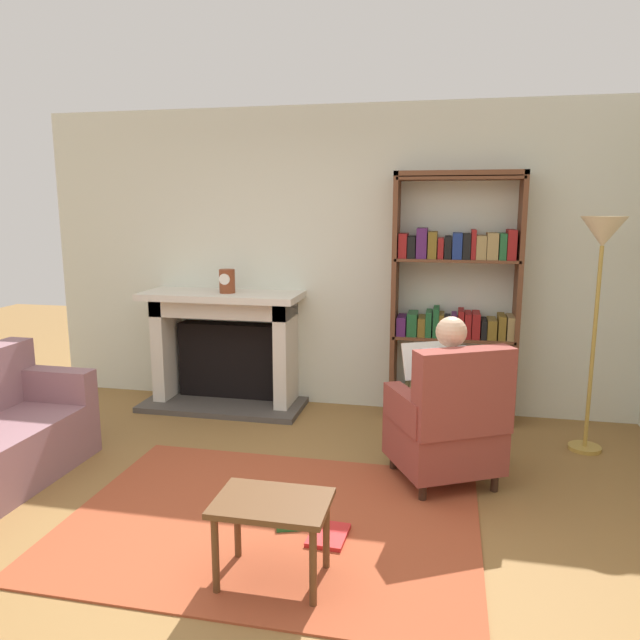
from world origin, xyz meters
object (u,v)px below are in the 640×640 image
object	(u,v)px
fireplace	(226,345)
bookshelf	(455,306)
seated_reader	(442,390)
side_table	(272,513)
armchair_reading	(449,424)
mantel_clock	(227,281)
floor_lamp	(601,254)

from	to	relation	value
fireplace	bookshelf	xyz separation A→B (m)	(2.05, 0.03, 0.43)
seated_reader	side_table	world-z (taller)	seated_reader
fireplace	armchair_reading	size ratio (longest dim) A/B	1.52
seated_reader	side_table	size ratio (longest dim) A/B	2.04
side_table	fireplace	bearing A→B (deg)	115.09
armchair_reading	side_table	distance (m)	1.52
fireplace	mantel_clock	xyz separation A→B (m)	(0.07, -0.10, 0.61)
fireplace	mantel_clock	bearing A→B (deg)	-56.88
mantel_clock	bookshelf	bearing A→B (deg)	3.90
floor_lamp	mantel_clock	bearing A→B (deg)	172.90
bookshelf	armchair_reading	xyz separation A→B (m)	(-0.02, -1.32, -0.57)
mantel_clock	side_table	world-z (taller)	mantel_clock
bookshelf	side_table	size ratio (longest dim) A/B	3.78
bookshelf	seated_reader	size ratio (longest dim) A/B	1.85
bookshelf	armchair_reading	bearing A→B (deg)	-91.00
side_table	floor_lamp	distance (m)	3.01
fireplace	side_table	xyz separation A→B (m)	(1.20, -2.55, -0.20)
mantel_clock	floor_lamp	world-z (taller)	floor_lamp
mantel_clock	floor_lamp	xyz separation A→B (m)	(3.00, -0.37, 0.32)
mantel_clock	fireplace	bearing A→B (deg)	123.12
bookshelf	armchair_reading	size ratio (longest dim) A/B	2.18
mantel_clock	seated_reader	distance (m)	2.27
side_table	armchair_reading	bearing A→B (deg)	56.46
fireplace	armchair_reading	bearing A→B (deg)	-32.43
armchair_reading	floor_lamp	distance (m)	1.70
fireplace	bookshelf	world-z (taller)	bookshelf
floor_lamp	armchair_reading	bearing A→B (deg)	-141.67
bookshelf	armchair_reading	world-z (taller)	bookshelf
armchair_reading	side_table	bearing A→B (deg)	28.80
side_table	floor_lamp	xyz separation A→B (m)	(1.87, 2.08, 1.13)
seated_reader	floor_lamp	bearing A→B (deg)	-174.43
fireplace	floor_lamp	world-z (taller)	floor_lamp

